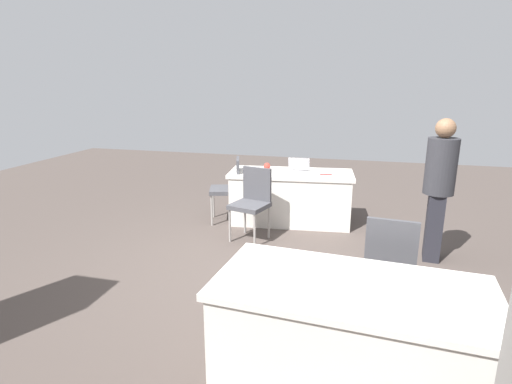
% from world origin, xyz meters
% --- Properties ---
extents(ground_plane, '(14.40, 14.40, 0.00)m').
position_xyz_m(ground_plane, '(0.00, 0.00, 0.00)').
color(ground_plane, '#4C423D').
extents(table_foreground, '(1.88, 0.95, 0.77)m').
position_xyz_m(table_foreground, '(-0.16, -1.80, 0.39)').
color(table_foreground, silver).
rests_on(table_foreground, ground).
extents(table_mid_left, '(1.89, 1.04, 0.77)m').
position_xyz_m(table_mid_left, '(-1.15, 1.52, 0.39)').
color(table_mid_left, silver).
rests_on(table_mid_left, ground).
extents(chair_near_front, '(0.48, 0.48, 0.98)m').
position_xyz_m(chair_near_front, '(-1.45, 0.59, 0.57)').
color(chair_near_front, '#9E9993').
rests_on(chair_near_front, ground).
extents(chair_tucked_right, '(0.55, 0.55, 0.97)m').
position_xyz_m(chair_tucked_right, '(0.73, -1.59, 0.56)').
color(chair_tucked_right, '#9E9993').
rests_on(chair_tucked_right, ground).
extents(chair_aisle, '(0.54, 0.54, 0.96)m').
position_xyz_m(chair_aisle, '(0.21, -0.99, 0.55)').
color(chair_aisle, '#9E9993').
rests_on(chair_aisle, ground).
extents(person_presenter, '(0.37, 0.37, 1.67)m').
position_xyz_m(person_presenter, '(-2.04, -0.90, 0.93)').
color(person_presenter, '#26262D').
rests_on(person_presenter, ground).
extents(laptop_silver, '(0.33, 0.30, 0.21)m').
position_xyz_m(laptop_silver, '(-0.27, -1.79, 0.81)').
color(laptop_silver, silver).
rests_on(laptop_silver, table_foreground).
extents(yarn_ball, '(0.10, 0.10, 0.10)m').
position_xyz_m(yarn_ball, '(0.23, -1.90, 0.82)').
color(yarn_ball, '#B2382D').
rests_on(yarn_ball, table_foreground).
extents(scissors_red, '(0.18, 0.10, 0.01)m').
position_xyz_m(scissors_red, '(-0.68, -1.74, 0.78)').
color(scissors_red, red).
rests_on(scissors_red, table_foreground).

